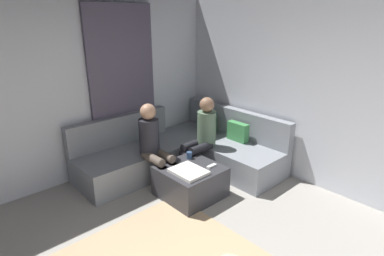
{
  "coord_description": "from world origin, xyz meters",
  "views": [
    {
      "loc": [
        1.4,
        -1.16,
        2.32
      ],
      "look_at": [
        -1.63,
        1.63,
        0.85
      ],
      "focal_mm": 29.44,
      "sensor_mm": 36.0,
      "label": 1
    }
  ],
  "objects_px": {
    "person_on_couch_back": "(202,134)",
    "coffee_mug": "(189,155)",
    "game_remote": "(212,166)",
    "sectional_couch": "(184,151)",
    "ottoman": "(190,181)",
    "person_on_couch_side": "(154,143)"
  },
  "relations": [
    {
      "from": "sectional_couch",
      "to": "ottoman",
      "type": "height_order",
      "value": "sectional_couch"
    },
    {
      "from": "sectional_couch",
      "to": "coffee_mug",
      "type": "xyz_separation_m",
      "value": [
        0.47,
        -0.32,
        0.19
      ]
    },
    {
      "from": "sectional_couch",
      "to": "game_remote",
      "type": "height_order",
      "value": "sectional_couch"
    },
    {
      "from": "person_on_couch_back",
      "to": "person_on_couch_side",
      "type": "xyz_separation_m",
      "value": [
        -0.19,
        -0.75,
        0.0
      ]
    },
    {
      "from": "person_on_couch_back",
      "to": "ottoman",
      "type": "bearing_deg",
      "value": 122.39
    },
    {
      "from": "game_remote",
      "to": "sectional_couch",
      "type": "bearing_deg",
      "value": 162.04
    },
    {
      "from": "game_remote",
      "to": "person_on_couch_side",
      "type": "xyz_separation_m",
      "value": [
        -0.73,
        -0.41,
        0.23
      ]
    },
    {
      "from": "sectional_couch",
      "to": "person_on_couch_back",
      "type": "height_order",
      "value": "person_on_couch_back"
    },
    {
      "from": "ottoman",
      "to": "game_remote",
      "type": "distance_m",
      "value": 0.36
    },
    {
      "from": "person_on_couch_back",
      "to": "coffee_mug",
      "type": "bearing_deg",
      "value": 109.54
    },
    {
      "from": "game_remote",
      "to": "person_on_couch_side",
      "type": "distance_m",
      "value": 0.87
    },
    {
      "from": "coffee_mug",
      "to": "game_remote",
      "type": "bearing_deg",
      "value": 5.71
    },
    {
      "from": "ottoman",
      "to": "person_on_couch_side",
      "type": "height_order",
      "value": "person_on_couch_side"
    },
    {
      "from": "ottoman",
      "to": "game_remote",
      "type": "relative_size",
      "value": 5.07
    },
    {
      "from": "sectional_couch",
      "to": "ottoman",
      "type": "bearing_deg",
      "value": -35.94
    },
    {
      "from": "coffee_mug",
      "to": "game_remote",
      "type": "xyz_separation_m",
      "value": [
        0.4,
        0.04,
        -0.04
      ]
    },
    {
      "from": "game_remote",
      "to": "person_on_couch_side",
      "type": "relative_size",
      "value": 0.12
    },
    {
      "from": "game_remote",
      "to": "coffee_mug",
      "type": "bearing_deg",
      "value": -174.29
    },
    {
      "from": "coffee_mug",
      "to": "sectional_couch",
      "type": "bearing_deg",
      "value": 145.72
    },
    {
      "from": "coffee_mug",
      "to": "person_on_couch_back",
      "type": "distance_m",
      "value": 0.44
    },
    {
      "from": "sectional_couch",
      "to": "coffee_mug",
      "type": "distance_m",
      "value": 0.6
    },
    {
      "from": "coffee_mug",
      "to": "game_remote",
      "type": "height_order",
      "value": "coffee_mug"
    }
  ]
}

